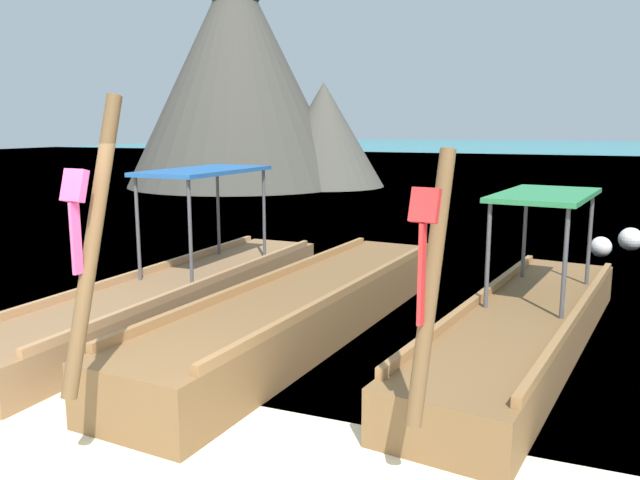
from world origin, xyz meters
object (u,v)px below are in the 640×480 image
object	(u,v)px
karst_rock	(247,79)
mooring_buoy_near	(631,239)
longtail_boat_red_ribbon	(524,325)
mooring_buoy_far	(601,247)
longtail_boat_pink_ribbon	(308,309)
longtail_boat_yellow_ribbon	(174,292)

from	to	relation	value
karst_rock	mooring_buoy_near	world-z (taller)	karst_rock
karst_rock	longtail_boat_red_ribbon	bearing A→B (deg)	-53.07
longtail_boat_red_ribbon	mooring_buoy_far	bearing A→B (deg)	81.44
longtail_boat_pink_ribbon	longtail_boat_red_ribbon	distance (m)	2.65
longtail_boat_yellow_ribbon	mooring_buoy_far	size ratio (longest dim) A/B	17.35
mooring_buoy_far	karst_rock	bearing A→B (deg)	141.35
longtail_boat_yellow_ribbon	mooring_buoy_far	bearing A→B (deg)	49.25
mooring_buoy_near	mooring_buoy_far	xyz separation A→B (m)	(-0.60, -0.98, -0.04)
longtail_boat_pink_ribbon	mooring_buoy_near	bearing A→B (deg)	61.42
longtail_boat_yellow_ribbon	mooring_buoy_near	bearing A→B (deg)	50.32
longtail_boat_pink_ribbon	longtail_boat_yellow_ribbon	bearing A→B (deg)	177.46
karst_rock	mooring_buoy_far	distance (m)	18.94
longtail_boat_yellow_ribbon	mooring_buoy_far	world-z (taller)	longtail_boat_yellow_ribbon
longtail_boat_red_ribbon	longtail_boat_pink_ribbon	bearing A→B (deg)	-172.49
karst_rock	mooring_buoy_near	xyz separation A→B (m)	(14.97, -10.52, -4.43)
longtail_boat_pink_ribbon	karst_rock	size ratio (longest dim) A/B	0.64
longtail_boat_yellow_ribbon	longtail_boat_red_ribbon	xyz separation A→B (m)	(4.74, 0.25, 0.01)
longtail_boat_yellow_ribbon	mooring_buoy_near	size ratio (longest dim) A/B	14.64
longtail_boat_pink_ribbon	mooring_buoy_far	distance (m)	7.60
longtail_boat_yellow_ribbon	longtail_boat_pink_ribbon	distance (m)	2.11
longtail_boat_yellow_ribbon	mooring_buoy_near	xyz separation A→B (m)	(6.29, 7.59, -0.07)
longtail_boat_pink_ribbon	mooring_buoy_far	size ratio (longest dim) A/B	17.32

